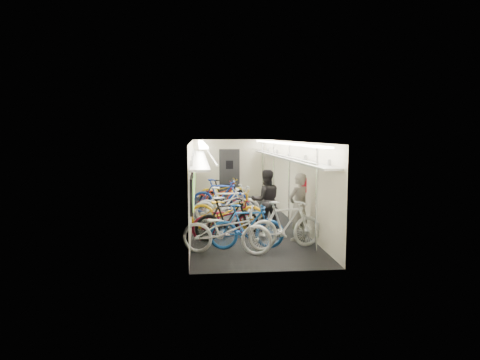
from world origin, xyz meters
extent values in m
plane|color=black|center=(0.00, 0.00, 0.00)|extent=(10.00, 10.00, 0.00)
plane|color=white|center=(0.00, 0.00, 2.40)|extent=(10.00, 10.00, 0.00)
plane|color=beige|center=(-1.50, 0.00, 1.20)|extent=(0.00, 10.00, 10.00)
plane|color=beige|center=(1.50, 0.00, 1.20)|extent=(0.00, 10.00, 10.00)
plane|color=beige|center=(0.00, 5.00, 1.20)|extent=(3.00, 0.00, 3.00)
plane|color=beige|center=(0.00, -5.00, 1.20)|extent=(3.00, 0.00, 3.00)
cube|color=black|center=(-1.46, -3.20, 1.25)|extent=(0.06, 1.10, 0.80)
cube|color=#9CCB58|center=(-1.42, -3.20, 1.25)|extent=(0.02, 0.96, 0.66)
cube|color=black|center=(-1.46, -1.00, 1.25)|extent=(0.06, 1.10, 0.80)
cube|color=#9CCB58|center=(-1.42, -1.00, 1.25)|extent=(0.02, 0.96, 0.66)
cube|color=black|center=(-1.46, 1.20, 1.25)|extent=(0.06, 1.10, 0.80)
cube|color=#9CCB58|center=(-1.42, 1.20, 1.25)|extent=(0.02, 0.96, 0.66)
cube|color=black|center=(-1.46, 3.40, 1.25)|extent=(0.06, 1.10, 0.80)
cube|color=#9CCB58|center=(-1.42, 3.40, 1.25)|extent=(0.02, 0.96, 0.66)
cube|color=#FFB90D|center=(-1.45, -2.10, 1.30)|extent=(0.02, 0.22, 0.30)
cube|color=#FFB90D|center=(-1.45, 0.10, 1.30)|extent=(0.02, 0.22, 0.30)
cube|color=#FFB90D|center=(-1.45, 2.30, 1.30)|extent=(0.02, 0.22, 0.30)
cube|color=black|center=(0.00, 4.94, 1.00)|extent=(0.85, 0.08, 2.00)
cube|color=#999BA0|center=(-1.28, 0.00, 1.92)|extent=(0.40, 9.70, 0.05)
cube|color=#999BA0|center=(1.28, 0.00, 1.92)|extent=(0.40, 9.70, 0.05)
cylinder|color=silver|center=(-0.95, 0.00, 2.02)|extent=(0.04, 9.70, 0.04)
cylinder|color=silver|center=(0.95, 0.00, 2.02)|extent=(0.04, 9.70, 0.04)
cube|color=white|center=(-1.20, 0.00, 2.34)|extent=(0.18, 9.60, 0.04)
cube|color=white|center=(1.20, 0.00, 2.34)|extent=(0.18, 9.60, 0.04)
cylinder|color=silver|center=(1.25, -3.80, 1.20)|extent=(0.05, 0.05, 2.38)
cylinder|color=silver|center=(1.25, -1.00, 1.20)|extent=(0.05, 0.05, 2.38)
cylinder|color=silver|center=(1.25, 1.50, 1.20)|extent=(0.05, 0.05, 2.38)
cylinder|color=silver|center=(1.25, 4.00, 1.20)|extent=(0.05, 0.05, 2.38)
imported|color=silver|center=(-0.70, -3.69, 0.52)|extent=(2.10, 1.20, 1.04)
imported|color=#1A51A0|center=(-0.22, -3.33, 0.52)|extent=(1.73, 0.50, 1.04)
imported|color=maroon|center=(-0.62, -2.26, 0.48)|extent=(1.93, 1.19, 0.96)
imported|color=black|center=(-0.59, -2.39, 0.52)|extent=(1.80, 1.09, 1.05)
imported|color=orange|center=(-0.54, -1.36, 0.54)|extent=(2.19, 1.27, 1.09)
imported|color=silver|center=(-0.53, -0.22, 0.53)|extent=(1.76, 0.52, 1.05)
imported|color=silver|center=(-0.50, -0.57, 0.56)|extent=(2.25, 1.37, 1.12)
imported|color=navy|center=(-0.59, 1.05, 0.58)|extent=(2.00, 1.07, 1.16)
imported|color=maroon|center=(-0.67, 1.57, 0.50)|extent=(2.00, 0.98, 1.00)
imported|color=black|center=(-0.42, 1.93, 0.53)|extent=(1.82, 0.85, 1.05)
imported|color=gold|center=(-0.39, 3.11, 0.47)|extent=(1.89, 0.94, 0.95)
imported|color=silver|center=(0.65, -3.42, 0.56)|extent=(1.93, 1.06, 1.12)
imported|color=gray|center=(1.14, -2.62, 0.83)|extent=(0.72, 0.65, 1.66)
imported|color=black|center=(0.50, -1.53, 0.83)|extent=(0.85, 0.69, 1.67)
cube|color=#B41224|center=(1.47, -1.89, 1.28)|extent=(0.28, 0.19, 0.38)
camera|label=1|loc=(-1.32, -12.78, 2.59)|focal=32.00mm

